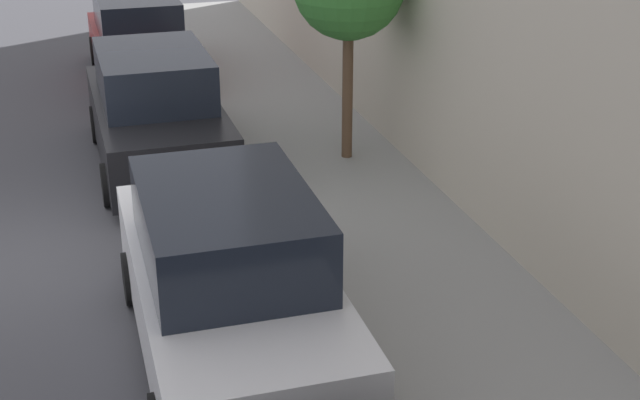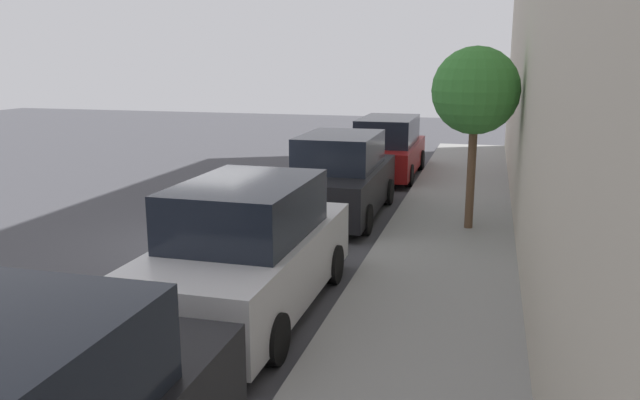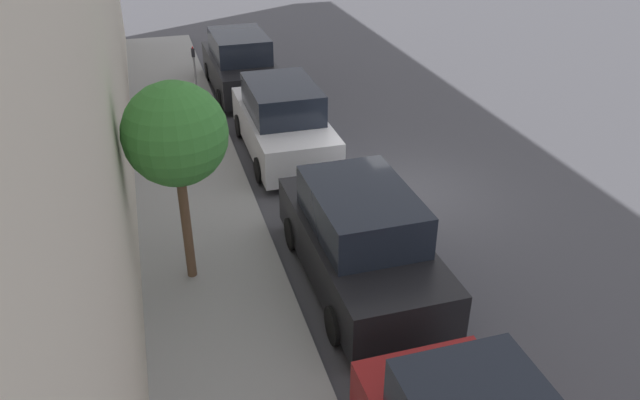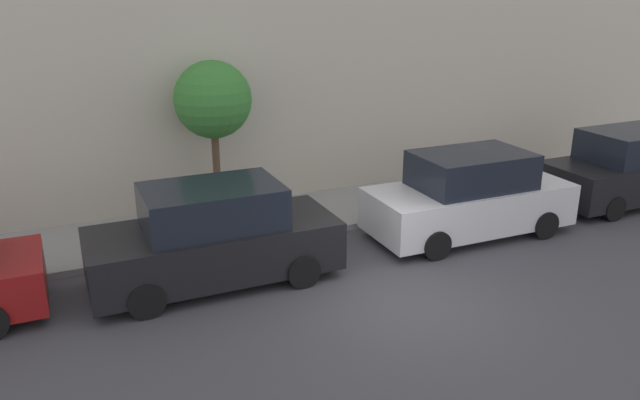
# 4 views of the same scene
# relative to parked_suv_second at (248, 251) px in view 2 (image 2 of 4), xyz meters

# --- Properties ---
(ground_plane) EXTENTS (60.00, 60.00, 0.00)m
(ground_plane) POSITION_rel_parked_suv_second_xyz_m (-2.22, 3.07, -0.93)
(ground_plane) COLOR #424247
(sidewalk) EXTENTS (2.68, 32.00, 0.15)m
(sidewalk) POSITION_rel_parked_suv_second_xyz_m (2.62, 3.07, -0.86)
(sidewalk) COLOR gray
(sidewalk) RESTS_ON ground_plane
(parked_suv_second) EXTENTS (2.08, 4.81, 1.98)m
(parked_suv_second) POSITION_rel_parked_suv_second_xyz_m (0.00, 0.00, 0.00)
(parked_suv_second) COLOR silver
(parked_suv_second) RESTS_ON ground_plane
(parked_suv_third) EXTENTS (2.08, 4.82, 1.98)m
(parked_suv_third) POSITION_rel_parked_suv_second_xyz_m (-0.06, 6.06, -0.00)
(parked_suv_third) COLOR black
(parked_suv_third) RESTS_ON ground_plane
(parked_minivan_fourth) EXTENTS (2.02, 4.91, 1.90)m
(parked_minivan_fourth) POSITION_rel_parked_suv_second_xyz_m (0.19, 11.59, -0.01)
(parked_minivan_fourth) COLOR maroon
(parked_minivan_fourth) RESTS_ON ground_plane
(street_tree) EXTENTS (1.81, 1.81, 3.83)m
(street_tree) POSITION_rel_parked_suv_second_xyz_m (3.01, 5.18, 2.12)
(street_tree) COLOR brown
(street_tree) RESTS_ON sidewalk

